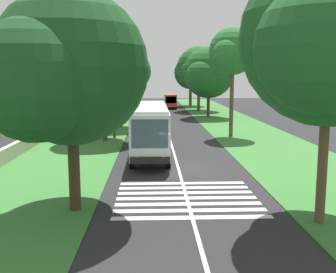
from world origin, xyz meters
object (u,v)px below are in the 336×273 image
Objects in this scene: trailing_minibus_0 at (170,100)px; roadside_tree_right_3 at (198,70)px; roadside_tree_left_0 at (130,72)px; roadside_tree_left_2 at (125,68)px; roadside_tree_right_0 at (324,42)px; roadside_tree_right_4 at (231,53)px; trailing_car_0 at (152,120)px; trailing_car_1 at (153,114)px; roadside_tree_left_1 at (65,73)px; roadside_tree_left_3 at (103,67)px; roadside_tree_right_1 at (190,74)px; utility_pole at (114,93)px; coach_bus at (150,127)px; roadside_tree_left_4 at (117,65)px; roadside_tree_right_2 at (207,74)px; trailing_car_2 at (153,108)px.

roadside_tree_right_3 is at bearing -139.97° from trailing_minibus_0.
roadside_tree_left_0 is 8.85m from roadside_tree_left_2.
roadside_tree_right_0 is 51.69m from roadside_tree_right_3.
roadside_tree_right_4 is at bearing -2.52° from roadside_tree_right_0.
trailing_car_1 is (7.28, -0.14, 0.00)m from trailing_car_0.
roadside_tree_left_3 is (19.17, 0.76, 0.63)m from roadside_tree_left_1.
roadside_tree_left_1 is (-59.10, -0.42, -0.52)m from roadside_tree_left_0.
roadside_tree_right_1 is (5.45, -3.98, 4.64)m from trailing_minibus_0.
roadside_tree_right_1 reaches higher than utility_pole.
coach_bus is at bearing -173.65° from roadside_tree_left_2.
trailing_minibus_0 is 35.11m from utility_pole.
roadside_tree_right_4 is (-16.17, -7.40, 7.34)m from trailing_car_1.
roadside_tree_left_4 is at bearing 151.94° from roadside_tree_right_3.
roadside_tree_right_2 is at bearing -133.14° from roadside_tree_left_2.
roadside_tree_left_1 is (-47.34, 3.69, 5.33)m from trailing_car_2.
coach_bus is at bearing -149.81° from roadside_tree_left_3.
roadside_tree_left_3 is at bearing 2.26° from roadside_tree_left_1.
roadside_tree_right_0 is at bearing 178.79° from roadside_tree_right_3.
roadside_tree_left_2 is at bearing 6.35° from coach_bus.
roadside_tree_right_1 is at bearing -10.20° from roadside_tree_left_1.
roadside_tree_right_2 is 0.92× the size of roadside_tree_right_3.
roadside_tree_right_0 is 24.84m from utility_pole.
trailing_car_2 is 0.41× the size of roadside_tree_right_3.
roadside_tree_right_3 is at bearing -72.23° from trailing_car_2.
roadside_tree_right_1 is (30.28, -7.25, 5.52)m from trailing_car_0.
roadside_tree_right_2 is at bearing -47.31° from roadside_tree_left_4.
utility_pole is (-9.49, 3.56, 3.57)m from trailing_car_0.
roadside_tree_right_0 is at bearing -170.78° from trailing_car_1.
trailing_car_1 is 22.88m from roadside_tree_left_0.
trailing_car_0 is at bearing 172.49° from trailing_minibus_0.
roadside_tree_left_2 is 0.97× the size of roadside_tree_left_3.
utility_pole reaches higher than coach_bus.
roadside_tree_right_3 is 1.02× the size of roadside_tree_right_4.
trailing_minibus_0 is 34.60m from roadside_tree_right_4.
roadside_tree_right_2 is 1.21× the size of utility_pole.
coach_bus is 1.14× the size of roadside_tree_right_2.
roadside_tree_left_1 is at bearing -179.60° from roadside_tree_left_4.
trailing_car_0 is 0.41× the size of roadside_tree_left_4.
trailing_car_0 is 17.25m from trailing_car_2.
roadside_tree_left_1 is at bearing 169.80° from roadside_tree_right_1.
trailing_minibus_0 is 17.20m from roadside_tree_right_2.
roadside_tree_right_3 reaches higher than roadside_tree_left_2.
trailing_car_1 is at bearing -23.57° from roadside_tree_left_4.
roadside_tree_right_1 is 0.97× the size of roadside_tree_right_2.
coach_bus is 1.05× the size of roadside_tree_right_0.
trailing_car_0 is 0.40× the size of roadside_tree_right_0.
trailing_minibus_0 is (7.59, -3.20, 0.88)m from trailing_car_2.
roadside_tree_right_3 is (37.87, -7.75, 4.57)m from coach_bus.
roadside_tree_left_0 reaches higher than trailing_car_0.
roadside_tree_right_1 is 0.89× the size of roadside_tree_right_3.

